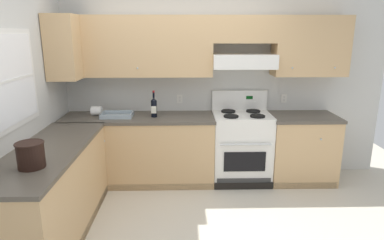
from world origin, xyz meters
name	(u,v)px	position (x,y,z in m)	size (l,w,h in m)	color
ground_plane	(180,232)	(0.00, 0.00, 0.00)	(7.04, 7.04, 0.00)	beige
wall_back	(210,70)	(0.40, 1.53, 1.48)	(4.68, 0.57, 2.55)	silver
wall_left	(16,99)	(-1.59, 0.23, 1.34)	(0.47, 4.00, 2.55)	silver
counter_back_run	(189,149)	(0.11, 1.24, 0.45)	(3.60, 0.65, 0.91)	tan
counter_left_run	(53,193)	(-1.24, 0.00, 0.45)	(0.63, 1.91, 0.91)	tan
stove	(241,147)	(0.81, 1.25, 0.48)	(0.76, 0.62, 1.20)	white
wine_bottle	(154,107)	(-0.35, 1.21, 1.04)	(0.08, 0.08, 0.35)	black
bowl	(117,115)	(-0.83, 1.23, 0.93)	(0.40, 0.27, 0.06)	#9EADB7
bucket	(31,154)	(-1.19, -0.45, 1.02)	(0.23, 0.23, 0.21)	black
paper_towel_roll	(97,111)	(-1.11, 1.31, 0.97)	(0.13, 0.12, 0.12)	white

